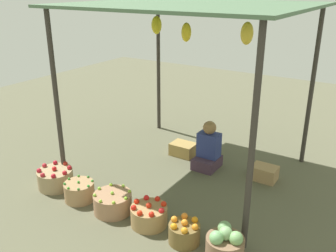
# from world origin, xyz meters

# --- Properties ---
(ground_plane) EXTENTS (14.00, 14.00, 0.00)m
(ground_plane) POSITION_xyz_m (0.00, 0.00, 0.00)
(ground_plane) COLOR #595842
(market_stall_structure) EXTENTS (3.16, 2.85, 2.53)m
(market_stall_structure) POSITION_xyz_m (0.00, 0.00, 2.35)
(market_stall_structure) COLOR #38332D
(market_stall_structure) RESTS_ON ground
(vendor_person) EXTENTS (0.36, 0.44, 0.78)m
(vendor_person) POSITION_xyz_m (0.20, 0.25, 0.30)
(vendor_person) COLOR #432F41
(vendor_person) RESTS_ON ground
(basket_red_apples) EXTENTS (0.50, 0.50, 0.33)m
(basket_red_apples) POSITION_xyz_m (-1.38, -1.50, 0.14)
(basket_red_apples) COLOR #9D8660
(basket_red_apples) RESTS_ON ground
(basket_green_chilies) EXTENTS (0.41, 0.41, 0.29)m
(basket_green_chilies) POSITION_xyz_m (-0.84, -1.56, 0.13)
(basket_green_chilies) COLOR #A27D55
(basket_green_chilies) RESTS_ON ground
(basket_limes) EXTENTS (0.50, 0.50, 0.29)m
(basket_limes) POSITION_xyz_m (-0.27, -1.53, 0.13)
(basket_limes) COLOR #A07555
(basket_limes) RESTS_ON ground
(basket_red_tomatoes) EXTENTS (0.45, 0.45, 0.30)m
(basket_red_tomatoes) POSITION_xyz_m (0.29, -1.51, 0.13)
(basket_red_tomatoes) COLOR #A07E4E
(basket_red_tomatoes) RESTS_ON ground
(basket_oranges) EXTENTS (0.36, 0.36, 0.30)m
(basket_oranges) POSITION_xyz_m (0.82, -1.56, 0.13)
(basket_oranges) COLOR brown
(basket_oranges) RESTS_ON ground
(basket_cabbages) EXTENTS (0.41, 0.41, 0.41)m
(basket_cabbages) POSITION_xyz_m (1.33, -1.58, 0.18)
(basket_cabbages) COLOR #805F45
(basket_cabbages) RESTS_ON ground
(wooden_crate_near_vendor) EXTENTS (0.37, 0.28, 0.22)m
(wooden_crate_near_vendor) POSITION_xyz_m (1.11, 0.34, 0.11)
(wooden_crate_near_vendor) COLOR #A38053
(wooden_crate_near_vendor) RESTS_ON ground
(wooden_crate_stacked_rear) EXTENTS (0.41, 0.31, 0.21)m
(wooden_crate_stacked_rear) POSITION_xyz_m (-0.36, 0.43, 0.11)
(wooden_crate_stacked_rear) COLOR #A68548
(wooden_crate_stacked_rear) RESTS_ON ground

